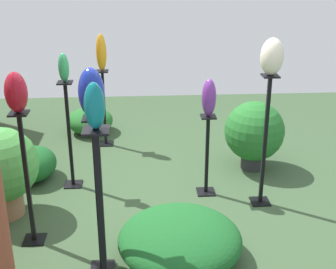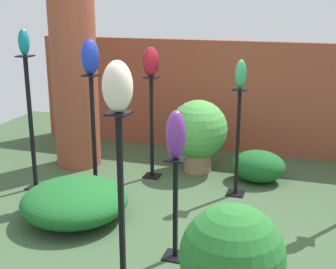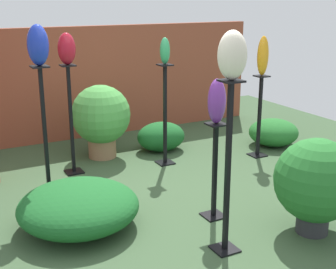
# 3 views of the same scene
# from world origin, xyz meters

# --- Properties ---
(ground_plane) EXTENTS (8.00, 8.00, 0.00)m
(ground_plane) POSITION_xyz_m (0.00, 0.00, 0.00)
(ground_plane) COLOR #385133
(pedestal_teal) EXTENTS (0.20, 0.20, 1.57)m
(pedestal_teal) POSITION_xyz_m (-1.77, 0.61, 0.73)
(pedestal_teal) COLOR black
(pedestal_teal) RESTS_ON ground
(pedestal_ivory) EXTENTS (0.20, 0.20, 1.41)m
(pedestal_ivory) POSITION_xyz_m (-0.00, -0.92, 0.65)
(pedestal_ivory) COLOR black
(pedestal_ivory) RESTS_ON ground
(pedestal_violet) EXTENTS (0.20, 0.20, 0.91)m
(pedestal_violet) POSITION_xyz_m (0.25, -0.37, 0.41)
(pedestal_violet) COLOR black
(pedestal_violet) RESTS_ON ground
(pedestal_cobalt) EXTENTS (0.20, 0.20, 1.38)m
(pedestal_cobalt) POSITION_xyz_m (-1.03, 0.71, 0.64)
(pedestal_cobalt) COLOR black
(pedestal_cobalt) RESTS_ON ground
(pedestal_jade) EXTENTS (0.20, 0.20, 1.24)m
(pedestal_jade) POSITION_xyz_m (0.53, 1.14, 0.57)
(pedestal_jade) COLOR black
(pedestal_jade) RESTS_ON ground
(pedestal_ruby) EXTENTS (0.20, 0.20, 1.28)m
(pedestal_ruby) POSITION_xyz_m (-0.57, 1.37, 0.59)
(pedestal_ruby) COLOR black
(pedestal_ruby) RESTS_ON ground
(pedestal_amber) EXTENTS (0.20, 0.20, 1.05)m
(pedestal_amber) POSITION_xyz_m (1.73, 0.84, 0.48)
(pedestal_amber) COLOR black
(pedestal_amber) RESTS_ON ground
(art_vase_teal) EXTENTS (0.12, 0.12, 0.29)m
(art_vase_teal) POSITION_xyz_m (-1.77, 0.61, 1.71)
(art_vase_teal) COLOR #0F727A
(art_vase_teal) RESTS_ON pedestal_teal
(art_vase_ivory) EXTENTS (0.21, 0.23, 0.36)m
(art_vase_ivory) POSITION_xyz_m (-0.00, -0.92, 1.59)
(art_vase_ivory) COLOR beige
(art_vase_ivory) RESTS_ON pedestal_ivory
(art_vase_violet) EXTENTS (0.17, 0.15, 0.40)m
(art_vase_violet) POSITION_xyz_m (0.25, -0.37, 1.12)
(art_vase_violet) COLOR #6B2D8C
(art_vase_violet) RESTS_ON pedestal_violet
(art_vase_cobalt) EXTENTS (0.20, 0.19, 0.38)m
(art_vase_cobalt) POSITION_xyz_m (-1.03, 0.71, 1.57)
(art_vase_cobalt) COLOR #192D9E
(art_vase_cobalt) RESTS_ON pedestal_cobalt
(art_vase_jade) EXTENTS (0.12, 0.11, 0.31)m
(art_vase_jade) POSITION_xyz_m (0.53, 1.14, 1.39)
(art_vase_jade) COLOR #2D9356
(art_vase_jade) RESTS_ON pedestal_jade
(art_vase_ruby) EXTENTS (0.20, 0.19, 0.35)m
(art_vase_ruby) POSITION_xyz_m (-0.57, 1.37, 1.45)
(art_vase_ruby) COLOR maroon
(art_vase_ruby) RESTS_ON pedestal_ruby
(art_vase_amber) EXTENTS (0.14, 0.14, 0.49)m
(art_vase_amber) POSITION_xyz_m (1.73, 0.84, 1.30)
(art_vase_amber) COLOR orange
(art_vase_amber) RESTS_ON pedestal_amber
(potted_plant_mid_right) EXTENTS (0.75, 0.75, 0.94)m
(potted_plant_mid_right) POSITION_xyz_m (-0.07, 1.75, 0.53)
(potted_plant_mid_right) COLOR #936B4C
(potted_plant_mid_right) RESTS_ON ground
(potted_plant_front_right) EXTENTS (0.73, 0.73, 0.86)m
(potted_plant_front_right) POSITION_xyz_m (0.85, -1.03, 0.48)
(potted_plant_front_right) COLOR #2D2D33
(potted_plant_front_right) RESTS_ON ground
(foliage_bed_east) EXTENTS (1.09, 1.09, 0.39)m
(foliage_bed_east) POSITION_xyz_m (-0.93, 0.03, 0.20)
(foliage_bed_east) COLOR #195923
(foliage_bed_east) RESTS_ON ground
(foliage_bed_west) EXTENTS (0.66, 0.55, 0.39)m
(foliage_bed_west) POSITION_xyz_m (0.72, 1.63, 0.19)
(foliage_bed_west) COLOR #195923
(foliage_bed_west) RESTS_ON ground
(foliage_bed_center) EXTENTS (0.69, 0.67, 0.37)m
(foliage_bed_center) POSITION_xyz_m (2.21, 1.09, 0.18)
(foliage_bed_center) COLOR #236B28
(foliage_bed_center) RESTS_ON ground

